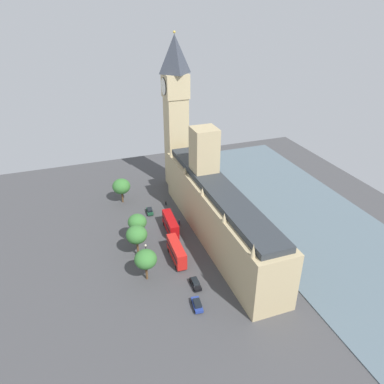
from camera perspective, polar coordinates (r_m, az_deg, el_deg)
name	(u,v)px	position (r m, az deg, el deg)	size (l,w,h in m)	color
ground_plane	(211,239)	(105.18, 2.91, -7.29)	(132.96, 132.96, 0.00)	#424244
river_thames	(305,219)	(119.04, 17.03, -3.96)	(40.22, 119.66, 0.25)	slate
parliament_building	(216,209)	(102.06, 3.78, -2.65)	(10.60, 61.27, 28.86)	tan
clock_tower	(176,112)	(125.58, -2.50, 12.19)	(7.80, 7.80, 51.27)	tan
car_dark_green_kerbside	(150,211)	(117.13, -6.51, -2.90)	(2.17, 4.27, 1.74)	#19472D
double_decker_bus_opposite_hall	(170,224)	(106.93, -3.33, -4.94)	(3.09, 10.62, 4.75)	#B20C0F
double_decker_bus_trailing	(177,251)	(96.36, -2.39, -9.09)	(2.91, 10.57, 4.75)	red
car_black_under_trees	(195,283)	(89.67, 0.53, -13.86)	(1.88, 4.49, 1.74)	black
car_blue_leading	(197,304)	(84.82, 0.80, -16.88)	(2.29, 4.66, 1.74)	navy
pedestrian_corner	(166,203)	(121.23, -4.03, -1.72)	(0.51, 0.60, 1.57)	black
pedestrian_far_end	(179,222)	(111.29, -1.98, -4.64)	(0.61, 0.52, 1.54)	navy
plane_tree_near_tower	(121,186)	(122.43, -10.80, 0.85)	(5.77, 5.77, 8.31)	brown
plane_tree_by_river_gate	(146,259)	(89.15, -7.13, -10.23)	(5.36, 5.36, 8.19)	brown
plane_tree_midblock	(137,222)	(101.28, -8.41, -4.61)	(5.08, 5.08, 8.84)	brown
plane_tree_slot_10	(137,235)	(96.51, -8.51, -6.52)	(5.48, 5.48, 8.88)	brown
street_lamp_slot_11	(146,251)	(94.12, -7.09, -8.96)	(0.56, 0.56, 6.39)	black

